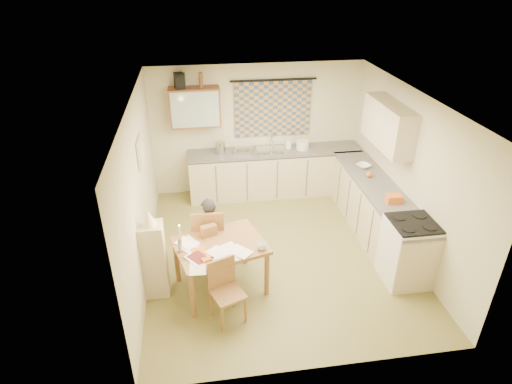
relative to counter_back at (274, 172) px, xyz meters
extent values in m
cube|color=olive|center=(-0.30, -1.95, -0.46)|extent=(4.00, 4.50, 0.02)
cube|color=white|center=(-0.30, -1.95, 2.06)|extent=(4.00, 4.50, 0.02)
cube|color=beige|center=(-0.30, 0.31, 0.80)|extent=(4.00, 0.02, 2.50)
cube|color=beige|center=(-0.30, -4.21, 0.80)|extent=(4.00, 0.02, 2.50)
cube|color=beige|center=(-2.31, -1.95, 0.80)|extent=(0.02, 4.50, 2.50)
cube|color=beige|center=(1.71, -1.95, 0.80)|extent=(0.02, 4.50, 2.50)
cube|color=#324C6F|center=(0.00, 0.27, 1.20)|extent=(1.45, 0.03, 1.05)
cylinder|color=black|center=(0.00, 0.25, 1.75)|extent=(1.60, 0.04, 0.04)
cube|color=brown|center=(-1.45, 0.13, 1.35)|extent=(0.90, 0.34, 0.70)
cube|color=#99B2A5|center=(-1.45, -0.04, 1.35)|extent=(0.84, 0.02, 0.64)
cube|color=#BFAD88|center=(1.53, -1.40, 1.40)|extent=(0.34, 1.30, 0.70)
cube|color=beige|center=(-2.27, -1.55, 1.25)|extent=(0.04, 0.50, 0.40)
cube|color=white|center=(-2.25, -1.55, 1.25)|extent=(0.01, 0.42, 0.32)
cube|color=#BFAD88|center=(0.00, 0.00, -0.02)|extent=(3.30, 0.60, 0.86)
cube|color=#4F4C4A|center=(0.00, 0.00, 0.45)|extent=(3.30, 0.62, 0.04)
cube|color=#BFAD88|center=(1.40, -1.71, -0.02)|extent=(0.60, 2.95, 0.86)
cube|color=#4F4C4A|center=(1.40, -1.71, 0.45)|extent=(0.62, 2.95, 0.04)
cube|color=white|center=(1.40, -2.86, 0.02)|extent=(0.63, 0.63, 0.95)
cube|color=black|center=(1.40, -2.86, 0.51)|extent=(0.60, 0.60, 0.03)
cube|color=silver|center=(-0.07, 0.00, 0.43)|extent=(0.57, 0.47, 0.10)
cylinder|color=silver|center=(-0.03, 0.18, 0.61)|extent=(0.03, 0.03, 0.28)
cube|color=silver|center=(-0.60, 0.00, 0.50)|extent=(0.40, 0.37, 0.06)
cylinder|color=silver|center=(-1.04, 0.00, 0.59)|extent=(0.23, 0.23, 0.24)
cylinder|color=white|center=(0.54, 0.00, 0.55)|extent=(0.29, 0.29, 0.16)
imported|color=white|center=(0.26, 0.05, 0.57)|extent=(0.13, 0.13, 0.21)
imported|color=white|center=(1.40, -0.97, 0.50)|extent=(0.41, 0.41, 0.06)
cube|color=orange|center=(1.40, -2.20, 0.53)|extent=(0.23, 0.17, 0.12)
sphere|color=orange|center=(1.35, -1.35, 0.52)|extent=(0.10, 0.10, 0.10)
cube|color=black|center=(-1.69, 0.13, 1.83)|extent=(0.20, 0.23, 0.26)
cylinder|color=#195926|center=(-1.62, 0.13, 1.83)|extent=(0.08, 0.08, 0.26)
cylinder|color=brown|center=(-1.32, 0.13, 1.83)|extent=(0.08, 0.08, 0.26)
cube|color=brown|center=(-1.25, -2.66, 0.27)|extent=(1.37, 1.18, 0.05)
cube|color=brown|center=(-1.39, -2.09, 0.05)|extent=(0.49, 0.49, 0.04)
cube|color=brown|center=(-1.40, -2.30, 0.32)|extent=(0.47, 0.07, 0.51)
cube|color=brown|center=(-1.21, -3.28, -0.04)|extent=(0.50, 0.50, 0.04)
cube|color=brown|center=(-1.27, -3.11, 0.19)|extent=(0.37, 0.18, 0.42)
imported|color=black|center=(-1.37, -2.14, 0.14)|extent=(0.46, 0.33, 1.18)
cube|color=#BFAD88|center=(-2.14, -2.63, 0.11)|extent=(0.32, 0.30, 1.13)
cone|color=beige|center=(-2.14, -2.63, 0.78)|extent=(0.20, 0.20, 0.22)
cube|color=brown|center=(-1.39, -2.43, 0.38)|extent=(0.24, 0.17, 0.16)
imported|color=white|center=(-0.70, -2.85, 0.35)|extent=(0.20, 0.20, 0.10)
imported|color=maroon|center=(-1.62, -2.99, 0.31)|extent=(0.43, 0.43, 0.02)
imported|color=orange|center=(-1.62, -2.85, 0.31)|extent=(0.28, 0.32, 0.02)
cube|color=orange|center=(-1.44, -3.00, 0.32)|extent=(0.14, 0.12, 0.04)
cube|color=black|center=(-1.03, -2.89, 0.31)|extent=(0.14, 0.07, 0.02)
cylinder|color=silver|center=(-1.77, -2.75, 0.39)|extent=(0.07, 0.07, 0.18)
cylinder|color=white|center=(-1.76, -2.73, 0.59)|extent=(0.03, 0.03, 0.22)
sphere|color=#FFCC66|center=(-1.76, -2.76, 0.71)|extent=(0.02, 0.02, 0.02)
cube|color=white|center=(-1.06, -2.89, 0.30)|extent=(0.25, 0.32, 0.00)
cube|color=white|center=(-1.67, -2.56, 0.30)|extent=(0.34, 0.36, 0.00)
cube|color=white|center=(-1.57, -2.83, 0.30)|extent=(0.22, 0.30, 0.00)
cube|color=white|center=(-1.56, -3.13, 0.30)|extent=(0.23, 0.31, 0.00)
cube|color=white|center=(-1.60, -2.75, 0.31)|extent=(0.35, 0.36, 0.00)
cube|color=white|center=(-1.50, -2.96, 0.31)|extent=(0.28, 0.34, 0.00)
cube|color=white|center=(-1.20, -2.90, 0.31)|extent=(0.32, 0.36, 0.00)
cube|color=white|center=(-1.57, -2.95, 0.31)|extent=(0.34, 0.36, 0.00)
cube|color=white|center=(-1.69, -2.58, 0.31)|extent=(0.36, 0.35, 0.00)
cube|color=white|center=(-1.23, -2.92, 0.31)|extent=(0.28, 0.34, 0.00)
cube|color=white|center=(-1.00, -2.89, 0.31)|extent=(0.36, 0.36, 0.00)
cube|color=white|center=(-1.12, -2.82, 0.32)|extent=(0.32, 0.36, 0.00)
cube|color=white|center=(-1.28, -2.88, 0.32)|extent=(0.35, 0.36, 0.00)
camera|label=1|loc=(-1.46, -7.40, 3.69)|focal=30.00mm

